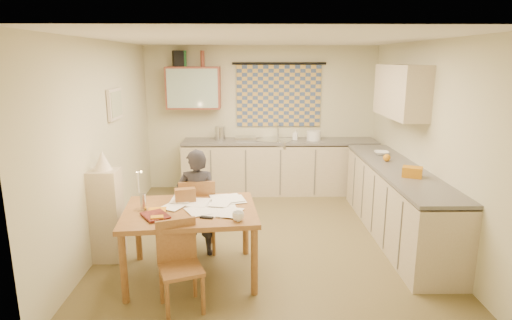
{
  "coord_description": "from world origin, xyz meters",
  "views": [
    {
      "loc": [
        -0.22,
        -5.23,
        2.27
      ],
      "look_at": [
        -0.13,
        0.2,
        0.99
      ],
      "focal_mm": 30.0,
      "sensor_mm": 36.0,
      "label": 1
    }
  ],
  "objects_px": {
    "chair_far": "(198,228)",
    "shelf_stand": "(107,215)",
    "dining_table": "(191,243)",
    "counter_right": "(396,202)",
    "stove": "(425,233)",
    "counter_back": "(279,167)",
    "person": "(197,203)"
  },
  "relations": [
    {
      "from": "chair_far",
      "to": "shelf_stand",
      "type": "xyz_separation_m",
      "value": [
        -1.01,
        -0.2,
        0.25
      ]
    },
    {
      "from": "dining_table",
      "to": "chair_far",
      "type": "xyz_separation_m",
      "value": [
        -0.0,
        0.61,
        -0.09
      ]
    },
    {
      "from": "counter_right",
      "to": "dining_table",
      "type": "xyz_separation_m",
      "value": [
        -2.53,
        -1.05,
        -0.07
      ]
    },
    {
      "from": "stove",
      "to": "shelf_stand",
      "type": "bearing_deg",
      "value": 175.1
    },
    {
      "from": "counter_right",
      "to": "stove",
      "type": "height_order",
      "value": "counter_right"
    },
    {
      "from": "stove",
      "to": "shelf_stand",
      "type": "height_order",
      "value": "shelf_stand"
    },
    {
      "from": "counter_right",
      "to": "stove",
      "type": "distance_m",
      "value": 0.95
    },
    {
      "from": "counter_right",
      "to": "shelf_stand",
      "type": "relative_size",
      "value": 2.76
    },
    {
      "from": "stove",
      "to": "counter_back",
      "type": "bearing_deg",
      "value": 116.05
    },
    {
      "from": "counter_right",
      "to": "person",
      "type": "distance_m",
      "value": 2.58
    },
    {
      "from": "counter_right",
      "to": "chair_far",
      "type": "distance_m",
      "value": 2.58
    },
    {
      "from": "chair_far",
      "to": "person",
      "type": "xyz_separation_m",
      "value": [
        0.01,
        -0.08,
        0.36
      ]
    },
    {
      "from": "stove",
      "to": "person",
      "type": "bearing_deg",
      "value": 170.42
    },
    {
      "from": "dining_table",
      "to": "chair_far",
      "type": "height_order",
      "value": "chair_far"
    },
    {
      "from": "chair_far",
      "to": "counter_right",
      "type": "bearing_deg",
      "value": -177.47
    },
    {
      "from": "dining_table",
      "to": "person",
      "type": "xyz_separation_m",
      "value": [
        0.01,
        0.53,
        0.26
      ]
    },
    {
      "from": "person",
      "to": "shelf_stand",
      "type": "bearing_deg",
      "value": 4.51
    },
    {
      "from": "dining_table",
      "to": "shelf_stand",
      "type": "xyz_separation_m",
      "value": [
        -1.01,
        0.41,
        0.16
      ]
    },
    {
      "from": "chair_far",
      "to": "shelf_stand",
      "type": "bearing_deg",
      "value": 4.22
    },
    {
      "from": "counter_back",
      "to": "chair_far",
      "type": "distance_m",
      "value": 2.62
    },
    {
      "from": "counter_back",
      "to": "shelf_stand",
      "type": "distance_m",
      "value": 3.34
    },
    {
      "from": "counter_right",
      "to": "stove",
      "type": "xyz_separation_m",
      "value": [
        -0.0,
        -0.95,
        -0.03
      ]
    },
    {
      "from": "person",
      "to": "dining_table",
      "type": "bearing_deg",
      "value": 86.59
    },
    {
      "from": "counter_back",
      "to": "chair_far",
      "type": "height_order",
      "value": "counter_back"
    },
    {
      "from": "counter_back",
      "to": "dining_table",
      "type": "height_order",
      "value": "counter_back"
    },
    {
      "from": "counter_back",
      "to": "stove",
      "type": "bearing_deg",
      "value": -63.95
    },
    {
      "from": "counter_right",
      "to": "dining_table",
      "type": "height_order",
      "value": "counter_right"
    },
    {
      "from": "stove",
      "to": "person",
      "type": "xyz_separation_m",
      "value": [
        -2.52,
        0.43,
        0.22
      ]
    },
    {
      "from": "shelf_stand",
      "to": "counter_back",
      "type": "bearing_deg",
      "value": 50.0
    },
    {
      "from": "counter_back",
      "to": "stove",
      "type": "distance_m",
      "value": 3.18
    },
    {
      "from": "shelf_stand",
      "to": "chair_far",
      "type": "bearing_deg",
      "value": 11.49
    },
    {
      "from": "counter_back",
      "to": "person",
      "type": "distance_m",
      "value": 2.69
    }
  ]
}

